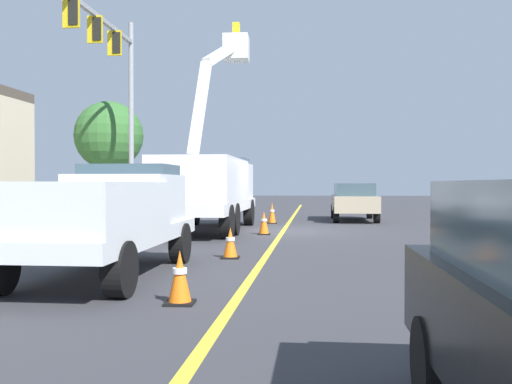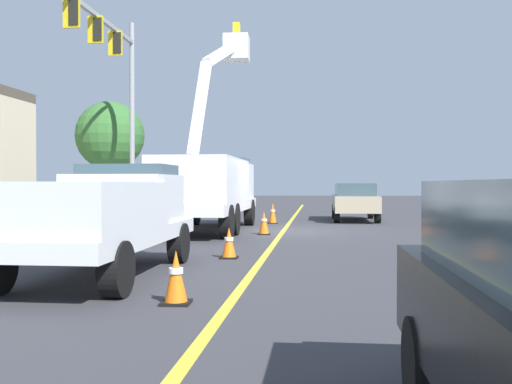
{
  "view_description": "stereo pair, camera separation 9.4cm",
  "coord_description": "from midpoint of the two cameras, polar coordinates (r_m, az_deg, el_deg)",
  "views": [
    {
      "loc": [
        -20.13,
        -0.4,
        1.67
      ],
      "look_at": [
        -1.56,
        0.87,
        1.4
      ],
      "focal_mm": 39.8,
      "sensor_mm": 36.0,
      "label": 1
    },
    {
      "loc": [
        -20.12,
        -0.49,
        1.67
      ],
      "look_at": [
        -1.56,
        0.87,
        1.4
      ],
      "focal_mm": 39.8,
      "sensor_mm": 36.0,
      "label": 2
    }
  ],
  "objects": [
    {
      "name": "ground",
      "position": [
        20.2,
        2.63,
        -3.91
      ],
      "size": [
        120.0,
        120.0,
        0.0
      ],
      "primitive_type": "plane",
      "color": "#38383D"
    },
    {
      "name": "sidewalk_far_side",
      "position": [
        22.13,
        -18.41,
        -3.38
      ],
      "size": [
        60.09,
        5.79,
        0.12
      ],
      "primitive_type": "cube",
      "rotation": [
        0.0,
        0.0,
        -0.04
      ],
      "color": "#B2ADA3",
      "rests_on": "ground"
    },
    {
      "name": "lane_centre_stripe",
      "position": [
        20.2,
        2.63,
        -3.9
      ],
      "size": [
        49.97,
        1.99,
        0.01
      ],
      "primitive_type": "cube",
      "rotation": [
        0.0,
        0.0,
        -0.04
      ],
      "color": "yellow",
      "rests_on": "ground"
    },
    {
      "name": "utility_bucket_truck",
      "position": [
        20.23,
        -4.86,
        0.69
      ],
      "size": [
        8.29,
        2.83,
        7.52
      ],
      "color": "white",
      "rests_on": "ground"
    },
    {
      "name": "service_pickup_truck",
      "position": [
        10.54,
        -15.32,
        -2.19
      ],
      "size": [
        5.67,
        2.35,
        2.06
      ],
      "color": "silver",
      "rests_on": "ground"
    },
    {
      "name": "passing_minivan",
      "position": [
        26.11,
        9.69,
        -0.71
      ],
      "size": [
        4.87,
        2.09,
        1.69
      ],
      "color": "tan",
      "rests_on": "ground"
    },
    {
      "name": "traffic_cone_leading",
      "position": [
        8.02,
        -8.0,
        -8.52
      ],
      "size": [
        0.4,
        0.4,
        0.75
      ],
      "color": "black",
      "rests_on": "ground"
    },
    {
      "name": "traffic_cone_mid_front",
      "position": [
        12.74,
        -2.81,
        -5.16
      ],
      "size": [
        0.4,
        0.4,
        0.69
      ],
      "color": "black",
      "rests_on": "ground"
    },
    {
      "name": "traffic_cone_mid_rear",
      "position": [
        18.64,
        0.66,
        -3.14
      ],
      "size": [
        0.4,
        0.4,
        0.77
      ],
      "color": "black",
      "rests_on": "ground"
    },
    {
      "name": "traffic_cone_trailing",
      "position": [
        23.85,
        1.52,
        -2.15
      ],
      "size": [
        0.4,
        0.4,
        0.87
      ],
      "color": "black",
      "rests_on": "ground"
    },
    {
      "name": "traffic_signal_mast",
      "position": [
        23.94,
        -14.22,
        11.61
      ],
      "size": [
        7.28,
        0.71,
        8.75
      ],
      "color": "gray",
      "rests_on": "ground"
    },
    {
      "name": "street_tree_right",
      "position": [
        29.21,
        -14.66,
        5.48
      ],
      "size": [
        3.39,
        3.39,
        5.77
      ],
      "color": "brown",
      "rests_on": "ground"
    }
  ]
}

